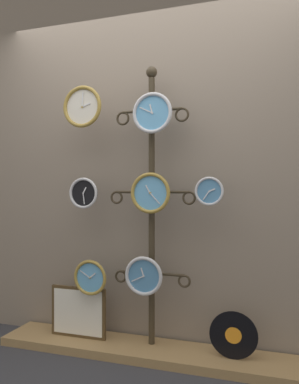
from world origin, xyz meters
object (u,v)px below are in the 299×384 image
at_px(clock_bottom_center, 144,276).
at_px(vinyl_record, 233,335).
at_px(picture_frame, 78,312).
at_px(display_stand, 152,249).
at_px(clock_middle_left, 84,193).
at_px(clock_top_left, 82,107).
at_px(clock_top_center, 152,113).
at_px(clock_bottom_left, 90,277).
at_px(clock_middle_center, 151,193).
at_px(clock_middle_right, 209,191).

bearing_deg(clock_bottom_center, vinyl_record, 1.75).
height_order(clock_bottom_center, picture_frame, clock_bottom_center).
height_order(display_stand, clock_middle_left, display_stand).
height_order(display_stand, clock_top_left, display_stand).
bearing_deg(clock_top_center, clock_bottom_left, -178.61).
xyz_separation_m(display_stand, clock_middle_left, (-0.50, -0.07, 0.40)).
height_order(display_stand, picture_frame, display_stand).
bearing_deg(vinyl_record, clock_top_left, -177.89).
relative_size(clock_middle_center, clock_bottom_left, 1.12).
xyz_separation_m(display_stand, picture_frame, (-0.56, -0.06, -0.49)).
xyz_separation_m(clock_middle_left, clock_bottom_center, (0.47, -0.02, -0.57)).
xyz_separation_m(display_stand, clock_bottom_center, (-0.03, -0.09, -0.17)).
distance_m(display_stand, clock_middle_center, 0.41).
bearing_deg(clock_middle_right, vinyl_record, -0.21).
bearing_deg(clock_top_center, picture_frame, 175.61).
relative_size(clock_top_left, clock_bottom_left, 1.19).
bearing_deg(clock_middle_right, clock_bottom_center, -177.56).
xyz_separation_m(clock_top_center, clock_middle_left, (-0.54, 0.03, -0.55)).
bearing_deg(clock_middle_left, vinyl_record, -0.09).
distance_m(clock_top_left, picture_frame, 1.51).
bearing_deg(clock_top_left, display_stand, 13.34).
bearing_deg(picture_frame, clock_bottom_left, -23.73).
relative_size(display_stand, clock_top_center, 7.20).
height_order(clock_bottom_left, clock_bottom_center, clock_bottom_center).
relative_size(clock_middle_center, picture_frame, 0.65).
bearing_deg(clock_middle_left, clock_middle_center, -0.74).
distance_m(display_stand, clock_middle_left, 0.64).
bearing_deg(picture_frame, vinyl_record, -1.00).
bearing_deg(clock_bottom_left, clock_middle_left, 152.16).
bearing_deg(clock_top_left, vinyl_record, 2.11).
distance_m(clock_middle_center, clock_bottom_center, 0.57).
relative_size(clock_top_center, clock_bottom_left, 1.11).
bearing_deg(picture_frame, clock_top_center, -4.39).
distance_m(clock_middle_right, vinyl_record, 0.94).
bearing_deg(clock_top_center, clock_bottom_center, 173.56).
xyz_separation_m(clock_top_center, picture_frame, (-0.59, 0.05, -1.43)).
relative_size(clock_middle_left, picture_frame, 0.52).
height_order(clock_middle_left, picture_frame, clock_middle_left).
bearing_deg(clock_top_left, clock_middle_center, 3.87).
bearing_deg(clock_middle_center, vinyl_record, 0.51).
bearing_deg(vinyl_record, clock_middle_left, 179.91).
bearing_deg(clock_top_center, display_stand, 110.35).
height_order(clock_top_center, clock_middle_left, clock_top_center).
bearing_deg(clock_middle_left, clock_top_center, -2.92).
distance_m(display_stand, clock_top_left, 1.14).
height_order(clock_middle_center, clock_bottom_left, clock_middle_center).
relative_size(clock_bottom_center, vinyl_record, 0.87).
bearing_deg(clock_bottom_left, clock_top_center, 1.39).
xyz_separation_m(clock_bottom_center, picture_frame, (-0.53, 0.04, -0.31)).
bearing_deg(clock_middle_right, picture_frame, 178.88).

